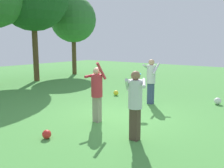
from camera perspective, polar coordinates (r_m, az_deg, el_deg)
name	(u,v)px	position (r m, az deg, el deg)	size (l,w,h in m)	color
ground_plane	(117,116)	(8.16, 1.24, -7.44)	(40.00, 40.00, 0.00)	#4C9342
person_thrower	(97,90)	(7.38, -3.52, -1.33)	(0.58, 0.54, 1.84)	gray
person_catcher	(151,78)	(9.71, 9.03, 1.48)	(0.60, 0.51, 1.76)	#38476B
person_bystander	(135,100)	(5.98, 5.40, -3.61)	(0.74, 0.71, 1.72)	#4C382D
frisbee	(137,74)	(8.68, 5.90, 2.40)	(0.33, 0.33, 0.06)	#2393D1
ball_yellow	(116,93)	(11.30, 0.92, -2.07)	(0.24, 0.24, 0.24)	yellow
ball_red	(47,134)	(6.50, -14.89, -11.18)	(0.23, 0.23, 0.23)	red
ball_white	(218,101)	(10.48, 23.24, -3.66)	(0.27, 0.27, 0.27)	white
tree_far_right	(73,20)	(19.33, -8.97, 14.52)	(3.44, 3.44, 5.88)	brown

